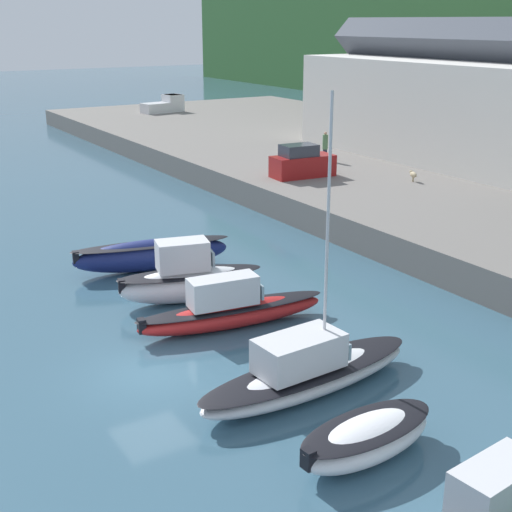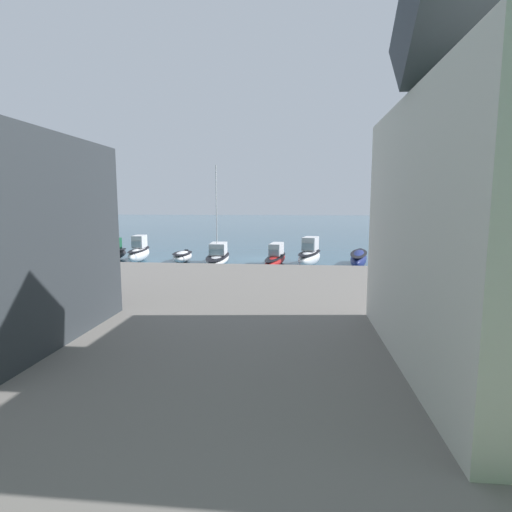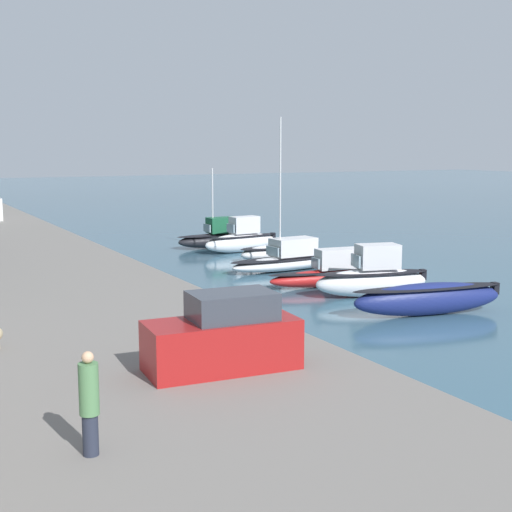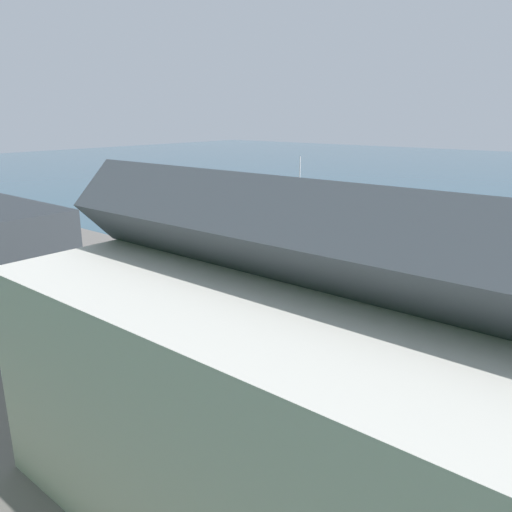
{
  "view_description": "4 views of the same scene",
  "coord_description": "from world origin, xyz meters",
  "views": [
    {
      "loc": [
        20.67,
        -8.37,
        11.55
      ],
      "look_at": [
        -4.94,
        7.32,
        1.6
      ],
      "focal_mm": 50.0,
      "sensor_mm": 36.0,
      "label": 1
    },
    {
      "loc": [
        -3.97,
        42.81,
        6.02
      ],
      "look_at": [
        -0.82,
        12.02,
        1.91
      ],
      "focal_mm": 28.0,
      "sensor_mm": 36.0,
      "label": 2
    },
    {
      "loc": [
        -34.84,
        26.79,
        7.73
      ],
      "look_at": [
        1.98,
        7.25,
        1.4
      ],
      "focal_mm": 50.0,
      "sensor_mm": 36.0,
      "label": 3
    },
    {
      "loc": [
        -22.38,
        42.67,
        13.37
      ],
      "look_at": [
        2.85,
        12.06,
        2.02
      ],
      "focal_mm": 35.0,
      "sensor_mm": 36.0,
      "label": 4
    }
  ],
  "objects": [
    {
      "name": "moored_boat_1",
      "position": [
        -5.25,
        4.14,
        1.02
      ],
      "size": [
        3.2,
        6.51,
        2.76
      ],
      "rotation": [
        0.0,
        0.0,
        -0.25
      ],
      "color": "white",
      "rests_on": "ground_plane"
    },
    {
      "name": "moored_boat_2",
      "position": [
        -1.97,
        4.31,
        0.75
      ],
      "size": [
        2.45,
        8.01,
        2.13
      ],
      "rotation": [
        0.0,
        0.0,
        -0.13
      ],
      "color": "red",
      "rests_on": "ground_plane"
    },
    {
      "name": "moored_boat_3",
      "position": [
        3.84,
        3.88,
        0.74
      ],
      "size": [
        2.6,
        8.46,
        9.62
      ],
      "rotation": [
        0.0,
        0.0,
        0.06
      ],
      "color": "silver",
      "rests_on": "ground_plane"
    },
    {
      "name": "moored_boat_4",
      "position": [
        7.7,
        3.17,
        0.59
      ],
      "size": [
        2.2,
        4.71,
        1.1
      ],
      "rotation": [
        0.0,
        0.0,
        0.08
      ],
      "color": "white",
      "rests_on": "ground_plane"
    },
    {
      "name": "mooring_buoy_1",
      "position": [
        -26.65,
        -5.93,
        0.27
      ],
      "size": [
        0.53,
        0.53,
        0.53
      ],
      "color": "orange",
      "rests_on": "ground_plane"
    },
    {
      "name": "quay_promenade",
      "position": [
        0.0,
        30.11,
        0.83
      ],
      "size": [
        127.24,
        31.14,
        1.65
      ],
      "color": "slate",
      "rests_on": "ground_plane"
    },
    {
      "name": "dog_on_quay",
      "position": [
        -12.58,
        23.89,
        2.11
      ],
      "size": [
        0.88,
        0.53,
        0.68
      ],
      "rotation": [
        0.0,
        0.0,
        1.26
      ],
      "color": "tan",
      "rests_on": "quay_promenade"
    },
    {
      "name": "moored_boat_5",
      "position": [
        12.39,
        2.94,
        0.98
      ],
      "size": [
        2.16,
        6.4,
        2.67
      ],
      "rotation": [
        0.0,
        0.0,
        0.11
      ],
      "color": "white",
      "rests_on": "ground_plane"
    },
    {
      "name": "mooring_buoy_0",
      "position": [
        -23.52,
        -3.09,
        0.33
      ],
      "size": [
        0.66,
        0.66,
        0.66
      ],
      "color": "red",
      "rests_on": "ground_plane"
    },
    {
      "name": "moored_boat_6",
      "position": [
        15.38,
        3.37,
        0.86
      ],
      "size": [
        1.96,
        6.93,
        6.21
      ],
      "rotation": [
        0.0,
        0.0,
        -0.01
      ],
      "color": "black",
      "rests_on": "ground_plane"
    },
    {
      "name": "moored_boat_0",
      "position": [
        -9.87,
        4.42,
        0.8
      ],
      "size": [
        2.97,
        7.87,
        1.53
      ],
      "rotation": [
        0.0,
        0.0,
        -0.19
      ],
      "color": "navy",
      "rests_on": "ground_plane"
    },
    {
      "name": "ground_plane",
      "position": [
        0.0,
        0.0,
        0.0
      ],
      "size": [
        320.0,
        320.0,
        0.0
      ],
      "primitive_type": "plane",
      "color": "#385B70"
    }
  ]
}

